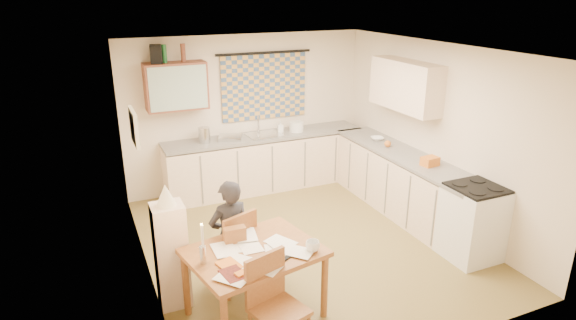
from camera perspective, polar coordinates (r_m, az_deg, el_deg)
name	(u,v)px	position (r m, az deg, el deg)	size (l,w,h in m)	color
floor	(306,243)	(6.46, 2.14, -9.78)	(4.00, 4.50, 0.02)	brown
ceiling	(309,49)	(5.66, 2.47, 13.03)	(4.00, 4.50, 0.02)	white
wall_back	(247,112)	(7.95, -4.91, 5.68)	(4.00, 0.02, 2.50)	beige
wall_front	(427,233)	(4.19, 16.12, -8.31)	(4.00, 0.02, 2.50)	beige
wall_left	(139,177)	(5.41, -17.21, -1.95)	(0.02, 4.50, 2.50)	beige
wall_right	(437,134)	(7.02, 17.21, 2.97)	(0.02, 4.50, 2.50)	beige
window_blind	(264,87)	(7.92, -2.83, 8.65)	(1.45, 0.03, 1.05)	#39557E
curtain_rod	(264,53)	(7.82, -2.84, 12.58)	(0.04, 0.04, 1.60)	black
wall_cabinet	(176,86)	(7.37, -13.13, 8.51)	(0.90, 0.34, 0.70)	brown
wall_cabinet_glass	(178,88)	(7.21, -12.86, 8.29)	(0.84, 0.02, 0.64)	#99B2A5
upper_cabinet_right	(405,85)	(7.19, 13.75, 8.59)	(0.34, 1.30, 0.70)	beige
framed_print	(134,127)	(5.66, -17.80, 3.73)	(0.04, 0.50, 0.40)	beige
print_canvas	(136,127)	(5.66, -17.55, 3.76)	(0.01, 0.42, 0.32)	beige
counter_back	(266,162)	(7.96, -2.68, -0.25)	(3.30, 0.62, 0.92)	beige
counter_right	(404,184)	(7.26, 13.53, -2.83)	(0.62, 2.95, 0.92)	beige
stove	(472,222)	(6.33, 21.01, -6.91)	(0.61, 0.61, 0.95)	white
sink	(264,137)	(7.82, -2.82, 2.69)	(0.55, 0.45, 0.10)	silver
tap	(258,124)	(7.92, -3.54, 4.25)	(0.03, 0.03, 0.28)	silver
dish_rack	(230,138)	(7.63, -6.87, 2.66)	(0.35, 0.30, 0.06)	silver
kettle	(204,135)	(7.50, -9.89, 2.93)	(0.18, 0.18, 0.24)	silver
mixing_bowl	(296,126)	(8.01, 1.00, 4.00)	(0.24, 0.24, 0.16)	white
soap_bottle	(280,127)	(7.94, -0.91, 3.98)	(0.10, 0.10, 0.19)	white
bowl	(377,139)	(7.66, 10.51, 2.51)	(0.24, 0.24, 0.05)	white
orange_bag	(430,161)	(6.71, 16.47, -0.14)	(0.22, 0.16, 0.12)	orange
fruit_orange	(388,144)	(7.35, 11.72, 1.90)	(0.10, 0.10, 0.10)	orange
speaker	(156,54)	(7.26, -15.39, 12.01)	(0.16, 0.20, 0.26)	black
bottle_green	(164,54)	(7.28, -14.45, 12.10)	(0.07, 0.07, 0.26)	#195926
bottle_brown	(183,53)	(7.33, -12.33, 12.32)	(0.07, 0.07, 0.26)	brown
dining_table	(255,283)	(4.99, -3.94, -14.32)	(1.41, 1.17, 0.75)	brown
chair_far	(232,264)	(5.47, -6.71, -12.10)	(0.56, 0.56, 0.95)	brown
person	(230,236)	(5.28, -6.89, -8.96)	(0.50, 0.36, 1.29)	black
shelf_stand	(171,256)	(5.18, -13.66, -10.95)	(0.32, 0.30, 1.14)	beige
lampshade	(166,195)	(4.88, -14.30, -4.03)	(0.20, 0.20, 0.22)	beige
letter_rack	(235,235)	(4.92, -6.32, -8.79)	(0.22, 0.10, 0.16)	brown
mug	(313,246)	(4.75, 2.94, -10.16)	(0.17, 0.17, 0.11)	white
magazine	(224,278)	(4.39, -7.65, -13.69)	(0.23, 0.28, 0.02)	maroon
book	(221,269)	(4.53, -7.94, -12.63)	(0.23, 0.28, 0.02)	orange
orange_box	(242,274)	(4.41, -5.49, -13.33)	(0.12, 0.08, 0.04)	orange
eyeglasses	(286,258)	(4.64, -0.20, -11.55)	(0.13, 0.04, 0.02)	black
candle_holder	(203,255)	(4.59, -10.06, -11.04)	(0.06, 0.06, 0.18)	silver
candle	(202,236)	(4.49, -10.11, -8.88)	(0.02, 0.02, 0.22)	white
candle_flame	(201,225)	(4.43, -10.23, -7.54)	(0.02, 0.02, 0.02)	#FFCC66
papers	(254,253)	(4.73, -4.02, -10.88)	(1.06, 1.03, 0.02)	white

